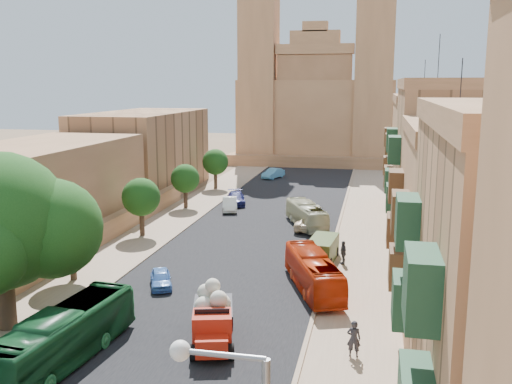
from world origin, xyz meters
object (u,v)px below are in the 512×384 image
at_px(ficus_tree, 1,226).
at_px(car_white_b, 315,210).
at_px(street_tree_b, 141,197).
at_px(red_truck, 213,317).
at_px(church, 318,106).
at_px(pedestrian_c, 343,253).
at_px(street_tree_c, 185,179).
at_px(car_dkblue, 236,198).
at_px(car_blue_a, 161,279).
at_px(olive_pickup, 322,250).
at_px(car_white_a, 230,204).
at_px(car_cream, 312,222).
at_px(bus_red_east, 313,272).
at_px(bus_cream_east, 306,215).
at_px(bus_green_north, 64,336).
at_px(street_tree_d, 215,162).
at_px(pedestrian_a, 354,339).
at_px(street_tree_a, 71,229).
at_px(car_blue_b, 273,173).

xyz_separation_m(ficus_tree, car_white_b, (13.76, 30.41, -5.17)).
distance_m(street_tree_b, red_truck, 22.92).
relative_size(church, pedestrian_c, 20.11).
height_order(red_truck, car_white_b, red_truck).
xyz_separation_m(street_tree_c, car_dkblue, (5.00, 2.80, -2.52)).
bearing_deg(car_blue_a, street_tree_c, 81.29).
xyz_separation_m(ficus_tree, olive_pickup, (15.90, 15.99, -5.00)).
height_order(car_white_a, car_cream, car_white_a).
distance_m(street_tree_c, bus_red_east, 28.05).
bearing_deg(car_cream, bus_cream_east, -49.77).
xyz_separation_m(bus_green_north, bus_red_east, (10.78, 12.40, -0.13)).
bearing_deg(street_tree_d, pedestrian_c, -57.69).
xyz_separation_m(car_white_a, pedestrian_a, (14.37, -30.98, 0.23)).
distance_m(street_tree_a, street_tree_c, 24.00).
bearing_deg(pedestrian_a, street_tree_a, -20.31).
relative_size(street_tree_d, car_cream, 1.02).
bearing_deg(church, street_tree_a, -98.54).
relative_size(car_cream, pedestrian_c, 2.79).
distance_m(church, bus_cream_east, 49.22).
bearing_deg(car_blue_a, olive_pickup, 15.06).
bearing_deg(car_blue_b, street_tree_d, -101.74).
distance_m(car_blue_a, car_cream, 19.17).
xyz_separation_m(church, car_white_b, (4.34, -44.20, -8.83)).
xyz_separation_m(street_tree_d, car_blue_a, (6.45, -36.07, -2.87)).
height_order(street_tree_b, street_tree_d, street_tree_b).
distance_m(bus_cream_east, car_white_b, 4.18).
distance_m(car_dkblue, car_white_b, 10.32).
distance_m(car_cream, car_dkblue, 13.57).
xyz_separation_m(bus_red_east, bus_cream_east, (-2.50, 16.87, -0.08)).
distance_m(street_tree_c, pedestrian_c, 24.68).
xyz_separation_m(bus_green_north, car_white_a, (-0.61, 34.49, -0.64)).
distance_m(car_cream, car_blue_b, 29.52).
bearing_deg(car_white_b, street_tree_b, 30.08).
distance_m(bus_red_east, car_white_a, 24.85).
bearing_deg(car_cream, car_dkblue, -36.91).
bearing_deg(car_white_a, pedestrian_c, -66.42).
bearing_deg(car_white_a, car_blue_a, -102.07).
relative_size(street_tree_d, car_blue_b, 1.20).
relative_size(church, bus_red_east, 4.12).
distance_m(church, street_tree_d, 32.77).
xyz_separation_m(olive_pickup, car_blue_b, (-10.58, 37.46, -0.15)).
bearing_deg(olive_pickup, street_tree_a, -154.12).
bearing_deg(street_tree_c, car_cream, -24.71).
xyz_separation_m(street_tree_b, car_dkblue, (5.00, 14.80, -2.81)).
height_order(ficus_tree, street_tree_d, ficus_tree).
bearing_deg(olive_pickup, car_dkblue, 121.43).
bearing_deg(pedestrian_a, car_white_b, -79.52).
relative_size(street_tree_b, car_blue_b, 1.22).
relative_size(olive_pickup, car_white_a, 1.01).
bearing_deg(street_tree_c, olive_pickup, -44.13).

